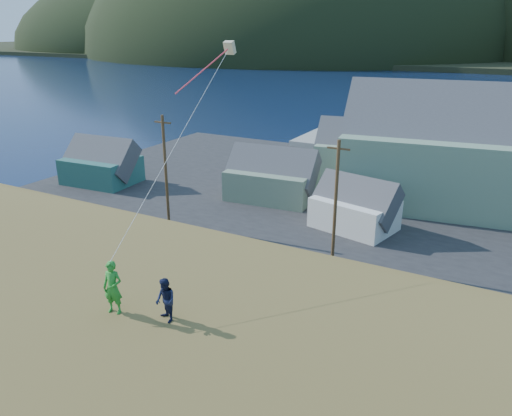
# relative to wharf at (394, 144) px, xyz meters

# --- Properties ---
(ground) EXTENTS (900.00, 900.00, 0.00)m
(ground) POSITION_rel_wharf_xyz_m (6.00, -40.00, -0.45)
(ground) COLOR #0A1638
(ground) RESTS_ON ground
(grass_strip) EXTENTS (110.00, 8.00, 0.10)m
(grass_strip) POSITION_rel_wharf_xyz_m (6.00, -42.00, -0.40)
(grass_strip) COLOR #4C3D19
(grass_strip) RESTS_ON ground
(waterfront_lot) EXTENTS (72.00, 36.00, 0.12)m
(waterfront_lot) POSITION_rel_wharf_xyz_m (6.00, -23.00, -0.39)
(waterfront_lot) COLOR #28282B
(waterfront_lot) RESTS_ON ground
(wharf) EXTENTS (26.00, 14.00, 0.90)m
(wharf) POSITION_rel_wharf_xyz_m (0.00, 0.00, 0.00)
(wharf) COLOR gray
(wharf) RESTS_ON ground
(shed_teal) EXTENTS (8.11, 5.93, 6.10)m
(shed_teal) POSITION_rel_wharf_xyz_m (-23.42, -32.29, 1.84)
(shed_teal) COLOR #285D5F
(shed_teal) RESTS_ON waterfront_lot
(shed_palegreen_near) EXTENTS (9.06, 6.10, 6.25)m
(shed_palegreen_near) POSITION_rel_wharf_xyz_m (-4.94, -28.28, 1.92)
(shed_palegreen_near) COLOR gray
(shed_palegreen_near) RESTS_ON waterfront_lot
(shed_white) EXTENTS (7.66, 5.92, 5.42)m
(shed_white) POSITION_rel_wharf_xyz_m (4.56, -31.86, 1.66)
(shed_white) COLOR white
(shed_white) RESTS_ON waterfront_lot
(shed_palegreen_far) EXTENTS (12.19, 8.07, 7.66)m
(shed_palegreen_far) POSITION_rel_wharf_xyz_m (0.59, -15.33, 2.47)
(shed_palegreen_far) COLOR gray
(shed_palegreen_far) RESTS_ON waterfront_lot
(utility_poles) EXTENTS (29.58, 0.24, 9.30)m
(utility_poles) POSITION_rel_wharf_xyz_m (5.09, -38.50, 4.24)
(utility_poles) COLOR #47331E
(utility_poles) RESTS_ON waterfront_lot
(parked_cars) EXTENTS (24.00, 12.72, 1.58)m
(parked_cars) POSITION_rel_wharf_xyz_m (-3.08, -17.84, 0.41)
(parked_cars) COLOR maroon
(parked_cars) RESTS_ON waterfront_lot
(kite_flyer_green) EXTENTS (0.74, 0.57, 1.81)m
(kite_flyer_green) POSITION_rel_wharf_xyz_m (5.05, -59.50, 7.66)
(kite_flyer_green) COLOR #268C2C
(kite_flyer_green) RESTS_ON hillside
(kite_flyer_navy) EXTENTS (0.89, 0.82, 1.46)m
(kite_flyer_navy) POSITION_rel_wharf_xyz_m (6.85, -59.10, 7.48)
(kite_flyer_navy) COLOR #151C3B
(kite_flyer_navy) RESTS_ON hillside
(kite_rig) EXTENTS (1.23, 4.92, 11.28)m
(kite_rig) POSITION_rel_wharf_xyz_m (3.80, -50.48, 14.43)
(kite_rig) COLOR beige
(kite_rig) RESTS_ON ground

